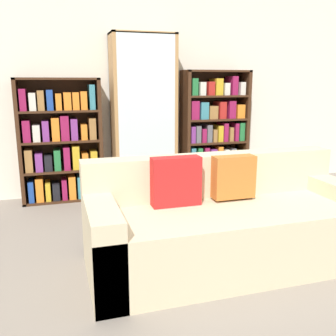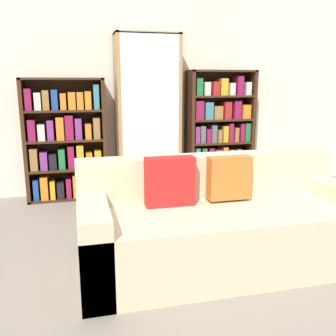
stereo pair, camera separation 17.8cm
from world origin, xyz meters
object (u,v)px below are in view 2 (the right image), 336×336
couch (220,227)px  display_cabinet (148,117)px  bookshelf_left (66,142)px  wine_bottle (202,187)px  bookshelf_right (219,133)px

couch → display_cabinet: display_cabinet is taller
bookshelf_left → couch: bearing=-60.5°
bookshelf_left → display_cabinet: (0.96, -0.02, 0.27)m
couch → wine_bottle: bearing=75.6°
bookshelf_left → wine_bottle: size_ratio=3.54×
couch → bookshelf_left: 2.31m
couch → display_cabinet: 2.07m
bookshelf_left → bookshelf_right: 1.88m
couch → bookshelf_right: 2.16m
bookshelf_right → bookshelf_left: bearing=180.0°
bookshelf_left → wine_bottle: (1.51, -0.46, -0.50)m
bookshelf_left → wine_bottle: bookshelf_left is taller
bookshelf_left → display_cabinet: display_cabinet is taller
display_cabinet → wine_bottle: bearing=-39.2°
couch → display_cabinet: (-0.16, 1.97, 0.64)m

